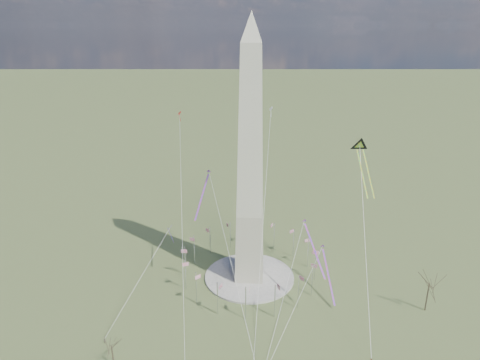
# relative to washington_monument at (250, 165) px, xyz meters

# --- Properties ---
(ground) EXTENTS (2000.00, 2000.00, 0.00)m
(ground) POSITION_rel_washington_monument_xyz_m (0.00, 0.00, -47.95)
(ground) COLOR #415128
(ground) RESTS_ON ground
(plaza) EXTENTS (36.00, 36.00, 0.80)m
(plaza) POSITION_rel_washington_monument_xyz_m (0.00, 0.00, -47.55)
(plaza) COLOR #BDB4AD
(plaza) RESTS_ON ground
(washington_monument) EXTENTS (15.56, 15.56, 100.00)m
(washington_monument) POSITION_rel_washington_monument_xyz_m (0.00, 0.00, 0.00)
(washington_monument) COLOR #AAA28E
(washington_monument) RESTS_ON plaza
(flagpole_ring) EXTENTS (54.40, 54.40, 13.00)m
(flagpole_ring) POSITION_rel_washington_monument_xyz_m (-0.00, -0.00, -40.68)
(flagpole_ring) COLOR silver
(flagpole_ring) RESTS_ON ground
(tree_near) EXTENTS (9.65, 9.65, 16.89)m
(tree_near) POSITION_rel_washington_monument_xyz_m (63.88, -16.52, -35.91)
(tree_near) COLOR brown
(tree_near) RESTS_ON ground
(tree_far) EXTENTS (6.05, 6.05, 10.59)m
(tree_far) POSITION_rel_washington_monument_xyz_m (-38.25, -50.30, -40.41)
(tree_far) COLOR brown
(tree_far) RESTS_ON ground
(person_east) EXTENTS (0.56, 0.37, 1.50)m
(person_east) POSITION_rel_washington_monument_xyz_m (39.11, -43.68, -47.20)
(person_east) COLOR gray
(person_east) RESTS_ON ground
(person_west) EXTENTS (0.90, 0.89, 1.47)m
(person_west) POSITION_rel_washington_monument_xyz_m (-44.43, -41.07, -47.22)
(person_west) COLOR gray
(person_west) RESTS_ON ground
(kite_delta_black) EXTENTS (7.93, 21.11, 17.42)m
(kite_delta_black) POSITION_rel_washington_monument_xyz_m (41.05, 9.08, 4.54)
(kite_delta_black) COLOR black
(kite_delta_black) RESTS_ON ground
(kite_diamond_purple) EXTENTS (1.92, 2.78, 8.21)m
(kite_diamond_purple) POSITION_rel_washington_monument_xyz_m (-31.25, -0.08, -27.39)
(kite_diamond_purple) COLOR #3B1B7A
(kite_diamond_purple) RESTS_ON ground
(kite_streamer_left) EXTENTS (7.78, 19.71, 14.03)m
(kite_streamer_left) POSITION_rel_washington_monument_xyz_m (22.88, -9.02, -25.67)
(kite_streamer_left) COLOR #E52448
(kite_streamer_left) RESTS_ON ground
(kite_streamer_mid) EXTENTS (3.97, 19.52, 13.44)m
(kite_streamer_mid) POSITION_rel_washington_monument_xyz_m (-17.71, 1.87, -10.58)
(kite_streamer_mid) COLOR #E52448
(kite_streamer_mid) RESTS_ON ground
(kite_streamer_right) EXTENTS (4.30, 20.53, 14.14)m
(kite_streamer_right) POSITION_rel_washington_monument_xyz_m (29.69, -5.46, -38.28)
(kite_streamer_right) COLOR #E52448
(kite_streamer_right) RESTS_ON ground
(kite_small_red) EXTENTS (1.59, 1.68, 4.72)m
(kite_small_red) POSITION_rel_washington_monument_xyz_m (-33.30, 36.85, 11.10)
(kite_small_red) COLOR red
(kite_small_red) RESTS_ON ground
(kite_small_white) EXTENTS (1.41, 1.89, 4.82)m
(kite_small_white) POSITION_rel_washington_monument_xyz_m (7.16, 39.06, 13.24)
(kite_small_white) COLOR white
(kite_small_white) RESTS_ON ground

